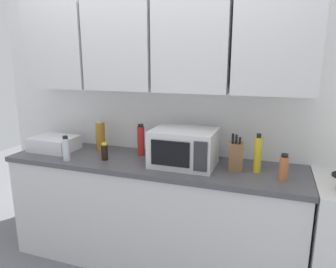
{
  "coord_description": "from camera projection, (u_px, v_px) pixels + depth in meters",
  "views": [
    {
      "loc": [
        0.91,
        -2.5,
        1.68
      ],
      "look_at": [
        0.13,
        -0.25,
        1.12
      ],
      "focal_mm": 33.15,
      "sensor_mm": 36.0,
      "label": 1
    }
  ],
  "objects": [
    {
      "name": "knife_block",
      "position": [
        236.0,
        156.0,
        2.27
      ],
      "size": [
        0.12,
        0.13,
        0.27
      ],
      "color": "brown",
      "rests_on": "counter_run"
    },
    {
      "name": "bottle_red_sauce",
      "position": [
        141.0,
        140.0,
        2.61
      ],
      "size": [
        0.06,
        0.06,
        0.27
      ],
      "color": "red",
      "rests_on": "counter_run"
    },
    {
      "name": "dish_rack",
      "position": [
        54.0,
        143.0,
        2.78
      ],
      "size": [
        0.38,
        0.3,
        0.12
      ],
      "primitive_type": "cube",
      "color": "silver",
      "rests_on": "counter_run"
    },
    {
      "name": "microwave",
      "position": [
        184.0,
        148.0,
        2.36
      ],
      "size": [
        0.48,
        0.37,
        0.28
      ],
      "color": "silver",
      "rests_on": "counter_run"
    },
    {
      "name": "bottle_yellow_mustard",
      "position": [
        258.0,
        154.0,
        2.21
      ],
      "size": [
        0.05,
        0.05,
        0.29
      ],
      "color": "gold",
      "rests_on": "counter_run"
    },
    {
      "name": "wall_back_with_cabinets",
      "position": [
        161.0,
        74.0,
        2.55
      ],
      "size": [
        3.26,
        0.38,
        2.6
      ],
      "color": "white",
      "rests_on": "ground_plane"
    },
    {
      "name": "bottle_spice_jar",
      "position": [
        284.0,
        168.0,
        2.07
      ],
      "size": [
        0.06,
        0.06,
        0.19
      ],
      "color": "#BC6638",
      "rests_on": "counter_run"
    },
    {
      "name": "bottle_soy_dark",
      "position": [
        105.0,
        152.0,
        2.5
      ],
      "size": [
        0.05,
        0.05,
        0.14
      ],
      "color": "black",
      "rests_on": "counter_run"
    },
    {
      "name": "bottle_clear_tall",
      "position": [
        66.0,
        149.0,
        2.48
      ],
      "size": [
        0.06,
        0.06,
        0.2
      ],
      "color": "silver",
      "rests_on": "counter_run"
    },
    {
      "name": "bottle_amber_vinegar",
      "position": [
        101.0,
        136.0,
        2.75
      ],
      "size": [
        0.08,
        0.08,
        0.28
      ],
      "color": "#AD701E",
      "rests_on": "counter_run"
    },
    {
      "name": "counter_run",
      "position": [
        152.0,
        212.0,
        2.6
      ],
      "size": [
        2.39,
        0.63,
        0.9
      ],
      "color": "silver",
      "rests_on": "ground_plane"
    }
  ]
}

